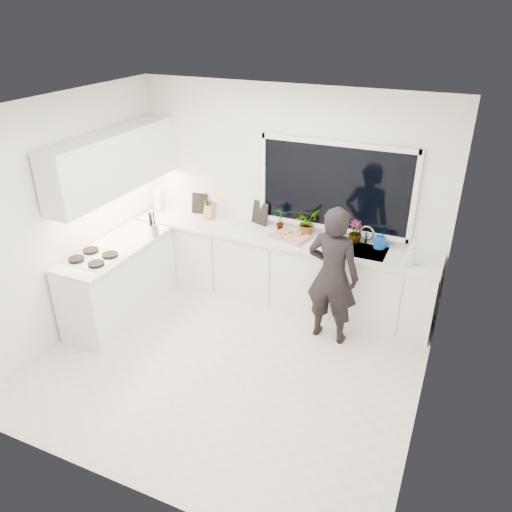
% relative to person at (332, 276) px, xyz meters
% --- Properties ---
extents(floor, '(4.00, 3.50, 0.02)m').
position_rel_person_xyz_m(floor, '(-0.86, -0.90, -0.83)').
color(floor, beige).
rests_on(floor, ground).
extents(wall_back, '(4.00, 0.02, 2.70)m').
position_rel_person_xyz_m(wall_back, '(-0.86, 0.86, 0.53)').
color(wall_back, white).
rests_on(wall_back, ground).
extents(wall_left, '(0.02, 3.50, 2.70)m').
position_rel_person_xyz_m(wall_left, '(-2.87, -0.90, 0.53)').
color(wall_left, white).
rests_on(wall_left, ground).
extents(wall_right, '(0.02, 3.50, 2.70)m').
position_rel_person_xyz_m(wall_right, '(1.15, -0.90, 0.53)').
color(wall_right, white).
rests_on(wall_right, ground).
extents(ceiling, '(4.00, 3.50, 0.02)m').
position_rel_person_xyz_m(ceiling, '(-0.86, -0.90, 1.89)').
color(ceiling, white).
rests_on(ceiling, wall_back).
extents(window, '(1.80, 0.02, 1.00)m').
position_rel_person_xyz_m(window, '(-0.26, 0.83, 0.73)').
color(window, black).
rests_on(window, wall_back).
extents(base_cabinets_back, '(3.92, 0.58, 0.88)m').
position_rel_person_xyz_m(base_cabinets_back, '(-0.86, 0.55, -0.38)').
color(base_cabinets_back, white).
rests_on(base_cabinets_back, floor).
extents(base_cabinets_left, '(0.58, 1.60, 0.88)m').
position_rel_person_xyz_m(base_cabinets_left, '(-2.53, -0.55, -0.38)').
color(base_cabinets_left, white).
rests_on(base_cabinets_left, floor).
extents(countertop_back, '(3.94, 0.62, 0.04)m').
position_rel_person_xyz_m(countertop_back, '(-0.86, 0.54, 0.08)').
color(countertop_back, silver).
rests_on(countertop_back, base_cabinets_back).
extents(countertop_left, '(0.62, 1.60, 0.04)m').
position_rel_person_xyz_m(countertop_left, '(-2.53, -0.55, 0.08)').
color(countertop_left, silver).
rests_on(countertop_left, base_cabinets_left).
extents(upper_cabinets, '(0.34, 2.10, 0.70)m').
position_rel_person_xyz_m(upper_cabinets, '(-2.65, -0.20, 1.03)').
color(upper_cabinets, white).
rests_on(upper_cabinets, wall_left).
extents(sink, '(0.58, 0.42, 0.14)m').
position_rel_person_xyz_m(sink, '(0.19, 0.55, 0.05)').
color(sink, silver).
rests_on(sink, countertop_back).
extents(faucet, '(0.03, 0.03, 0.22)m').
position_rel_person_xyz_m(faucet, '(0.19, 0.75, 0.21)').
color(faucet, silver).
rests_on(faucet, countertop_back).
extents(stovetop, '(0.56, 0.48, 0.03)m').
position_rel_person_xyz_m(stovetop, '(-2.55, -0.90, 0.12)').
color(stovetop, black).
rests_on(stovetop, countertop_left).
extents(person, '(0.62, 0.44, 1.64)m').
position_rel_person_xyz_m(person, '(0.00, 0.00, 0.00)').
color(person, black).
rests_on(person, floor).
extents(pizza_tray, '(0.54, 0.45, 0.03)m').
position_rel_person_xyz_m(pizza_tray, '(-0.69, 0.52, 0.12)').
color(pizza_tray, silver).
rests_on(pizza_tray, countertop_back).
extents(pizza, '(0.49, 0.40, 0.01)m').
position_rel_person_xyz_m(pizza, '(-0.69, 0.52, 0.13)').
color(pizza, red).
rests_on(pizza, pizza_tray).
extents(watering_can, '(0.18, 0.18, 0.13)m').
position_rel_person_xyz_m(watering_can, '(0.36, 0.71, 0.17)').
color(watering_can, '#124BA9').
rests_on(watering_can, countertop_back).
extents(paper_towel_roll, '(0.12, 0.12, 0.26)m').
position_rel_person_xyz_m(paper_towel_roll, '(-2.71, 0.65, 0.23)').
color(paper_towel_roll, white).
rests_on(paper_towel_roll, countertop_back).
extents(knife_block, '(0.14, 0.12, 0.22)m').
position_rel_person_xyz_m(knife_block, '(-1.91, 0.69, 0.21)').
color(knife_block, '#A5694C').
rests_on(knife_block, countertop_back).
extents(utensil_crock, '(0.17, 0.17, 0.16)m').
position_rel_person_xyz_m(utensil_crock, '(-2.28, -0.10, 0.18)').
color(utensil_crock, '#B9B9BD').
rests_on(utensil_crock, countertop_left).
extents(picture_frame_large, '(0.22, 0.04, 0.28)m').
position_rel_person_xyz_m(picture_frame_large, '(-2.13, 0.79, 0.24)').
color(picture_frame_large, black).
rests_on(picture_frame_large, countertop_back).
extents(picture_frame_small, '(0.24, 0.10, 0.30)m').
position_rel_person_xyz_m(picture_frame_small, '(-1.22, 0.79, 0.25)').
color(picture_frame_small, black).
rests_on(picture_frame_small, countertop_back).
extents(herb_plants, '(1.16, 0.34, 0.32)m').
position_rel_person_xyz_m(herb_plants, '(-0.43, 0.71, 0.26)').
color(herb_plants, '#26662D').
rests_on(herb_plants, countertop_back).
extents(soap_bottles, '(0.14, 0.13, 0.29)m').
position_rel_person_xyz_m(soap_bottles, '(0.75, 0.40, 0.23)').
color(soap_bottles, '#D8BF66').
rests_on(soap_bottles, countertop_back).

